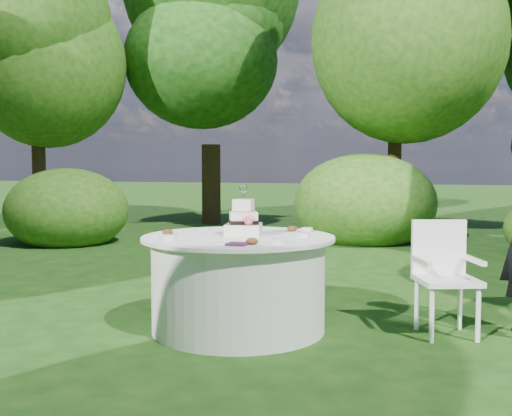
% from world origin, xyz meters
% --- Properties ---
extents(ground, '(80.00, 80.00, 0.00)m').
position_xyz_m(ground, '(0.00, 0.00, 0.00)').
color(ground, '#143A0F').
rests_on(ground, ground).
extents(napkins, '(0.14, 0.14, 0.02)m').
position_xyz_m(napkins, '(0.18, -0.54, 0.78)').
color(napkins, '#4D2141').
rests_on(napkins, table).
extents(feather_plume, '(0.48, 0.07, 0.01)m').
position_xyz_m(feather_plume, '(-0.21, -0.38, 0.78)').
color(feather_plume, white).
rests_on(feather_plume, table).
extents(table, '(1.56, 1.56, 0.77)m').
position_xyz_m(table, '(0.00, 0.00, 0.39)').
color(table, silver).
rests_on(table, ground).
extents(cake, '(0.33, 0.33, 0.42)m').
position_xyz_m(cake, '(0.04, 0.03, 0.88)').
color(cake, silver).
rests_on(cake, table).
extents(chair, '(0.57, 0.57, 0.90)m').
position_xyz_m(chair, '(1.59, 0.38, 0.52)').
color(chair, silver).
rests_on(chair, ground).
extents(votives, '(1.04, 0.94, 0.04)m').
position_xyz_m(votives, '(0.25, -0.07, 0.79)').
color(votives, silver).
rests_on(votives, table).
extents(petal_cups, '(1.00, 1.02, 0.05)m').
position_xyz_m(petal_cups, '(0.01, -0.04, 0.79)').
color(petal_cups, '#562D16').
rests_on(petal_cups, table).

